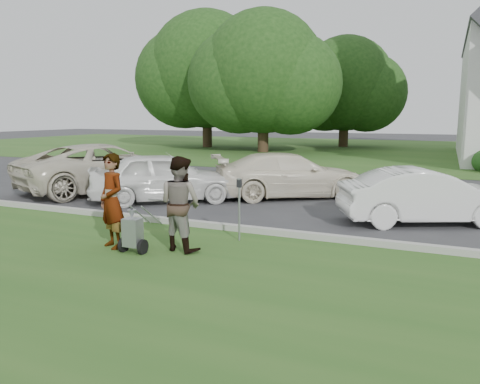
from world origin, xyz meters
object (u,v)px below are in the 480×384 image
Objects in this scene: tree_far at (206,75)px; person_left at (112,202)px; car_a at (106,167)px; car_b at (164,177)px; tree_back at (345,88)px; parking_meter_near at (239,202)px; striping_cart at (133,233)px; tree_left at (263,78)px; car_d at (426,196)px; person_right at (180,204)px; car_c at (290,175)px.

tree_far is 6.27× the size of person_left.
car_a is 3.15m from car_b.
person_left reaches higher than car_a.
car_b is (0.13, -26.95, -3.98)m from tree_back.
tree_back reaches higher than car_a.
parking_meter_near is (14.03, -25.15, -4.86)m from tree_far.
person_left reaches higher than striping_cart.
tree_left reaches higher than car_a.
person_right is at bearing 110.49° from car_d.
tree_left is at bearing -10.79° from car_c.
person_left is 0.42× the size of car_b.
tree_far is at bearing 137.55° from person_left.
car_a reaches higher than car_c.
tree_back reaches higher than car_d.
car_b is 7.34m from car_d.
striping_cart is 7.15m from car_c.
tree_left is 24.72m from person_left.
person_right is at bearing 162.24° from car_a.
car_a is at bearing 154.00° from person_left.
tree_left is 1.81× the size of car_a.
car_c is at bearing 97.10° from parking_meter_near.
car_b is at bearing -42.24° from person_right.
person_left is 2.53m from parking_meter_near.
tree_far is 6.39× the size of person_right.
tree_back reaches higher than striping_cart.
parking_meter_near is 4.77m from car_d.
tree_back is 1.64× the size of car_a.
tree_left reaches higher than car_d.
tree_far reaches higher than tree_left.
tree_left is 22.52m from car_d.
tree_far is at bearing -0.41° from car_c.
car_a is at bearing 130.99° from striping_cart.
tree_back is 31.91m from person_left.
tree_far is 1.21× the size of tree_back.
car_a is (-6.13, 5.23, -0.10)m from person_right.
person_left is at bearing -65.80° from tree_far.
car_b is at bearing 65.09° from car_d.
tree_far is at bearing -48.54° from car_a.
car_b reaches higher than car_d.
tree_left is at bearing 5.75° from car_d.
car_d is at bearing -74.46° from tree_back.
tree_back is 5.18× the size of person_left.
person_left reaches higher than car_b.
car_a is at bearing 148.91° from parking_meter_near.
striping_cart is at bearing 109.29° from car_d.
car_c is (0.08, 6.56, -0.21)m from person_right.
car_d is (7.34, 0.08, -0.09)m from car_b.
tree_left reaches higher than person_right.
person_right reaches higher than car_c.
person_right is 0.41× the size of car_b.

